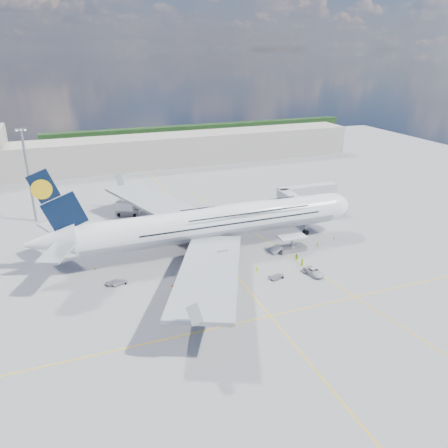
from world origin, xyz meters
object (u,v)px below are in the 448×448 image
object	(u,v)px
dolly_row_c	(206,272)
dolly_back	(119,283)
jet_bridge	(302,195)
service_van	(314,271)
dolly_row_b	(175,301)
crew_wing	(182,292)
airliner	(215,222)
cone_nose	(334,238)
crew_nose	(318,244)
cone_wing_left_inner	(168,232)
cone_tail	(95,268)
cone_wing_left_outer	(161,221)
cone_wing_right_outer	(230,326)
dolly_nose_near	(276,277)
catering_truck_inner	(150,233)
catering_truck_outer	(128,209)
dolly_nose_far	(307,270)
baggage_tug	(230,289)
cone_wing_right_inner	(172,286)
cargo_loader	(291,246)
crew_loader	(297,257)
crew_tug	(257,270)
dolly_row_a	(113,283)
light_mast	(29,175)
crew_van	(302,262)

from	to	relation	value
dolly_row_c	dolly_back	bearing A→B (deg)	-170.77
jet_bridge	service_van	xyz separation A→B (m)	(-14.19, -30.29, -6.14)
dolly_row_b	crew_wing	bearing A→B (deg)	55.88
airliner	cone_nose	xyz separation A→B (m)	(30.07, -4.79, -6.59)
crew_nose	cone_wing_left_inner	bearing A→B (deg)	140.33
crew_nose	cone_tail	world-z (taller)	crew_nose
airliner	dolly_back	size ratio (longest dim) A/B	23.97
dolly_row_b	crew_wing	distance (m)	2.43
dolly_row_c	crew_nose	world-z (taller)	crew_nose
dolly_row_c	cone_wing_left_outer	bearing A→B (deg)	108.51
cone_wing_left_outer	cone_wing_right_outer	xyz separation A→B (m)	(-0.13, -52.83, 0.03)
crew_nose	crew_wing	size ratio (longest dim) A/B	0.84
dolly_nose_near	catering_truck_inner	bearing A→B (deg)	103.07
jet_bridge	cone_tail	distance (m)	58.81
dolly_row_b	cone_wing_right_outer	world-z (taller)	cone_wing_right_outer
dolly_back	catering_truck_outer	bearing A→B (deg)	62.12
dolly_nose_far	dolly_nose_near	world-z (taller)	dolly_nose_near
dolly_back	baggage_tug	distance (m)	22.66
service_van	catering_truck_inner	bearing A→B (deg)	127.77
dolly_nose_far	cone_nose	xyz separation A→B (m)	(15.41, 12.96, -0.02)
cone_wing_left_outer	cone_wing_right_outer	distance (m)	52.83
airliner	cone_wing_right_inner	world-z (taller)	airliner
catering_truck_inner	cone_wing_left_inner	distance (m)	5.92
cargo_loader	cone_wing_left_inner	size ratio (longest dim) A/B	15.90
crew_loader	cone_wing_left_inner	size ratio (longest dim) A/B	3.76
dolly_nose_far	baggage_tug	size ratio (longest dim) A/B	0.86
crew_nose	baggage_tug	bearing A→B (deg)	-161.07
crew_wing	crew_tug	distance (m)	17.93
cone_wing_left_outer	cone_wing_right_outer	bearing A→B (deg)	-90.14
dolly_row_b	dolly_row_c	distance (m)	12.80
crew_nose	crew_tug	world-z (taller)	crew_nose
cone_wing_right_outer	jet_bridge	bearing A→B (deg)	47.86
catering_truck_outer	crew_wing	xyz separation A→B (m)	(2.40, -48.30, -0.96)
dolly_row_a	service_van	size ratio (longest dim) A/B	0.63
airliner	cone_wing_left_outer	xyz separation A→B (m)	(-8.02, 22.10, -6.61)
jet_bridge	dolly_row_c	size ratio (longest dim) A/B	5.88
airliner	cone_wing_right_inner	bearing A→B (deg)	-135.47
dolly_back	crew_tug	bearing A→B (deg)	-27.09
light_mast	cone_wing_right_inner	world-z (taller)	light_mast
dolly_row_a	catering_truck_inner	world-z (taller)	catering_truck_inner
airliner	crew_van	distance (m)	22.00
crew_nose	cone_wing_left_outer	size ratio (longest dim) A/B	3.09
dolly_row_c	catering_truck_outer	distance (m)	41.98
cargo_loader	crew_tug	world-z (taller)	cargo_loader
crew_tug	cone_wing_left_outer	size ratio (longest dim) A/B	2.92
baggage_tug	dolly_row_c	bearing A→B (deg)	106.03
service_van	cone_wing_right_outer	world-z (taller)	service_van
dolly_row_b	cone_wing_left_inner	bearing A→B (deg)	95.72
dolly_nose_far	crew_wing	world-z (taller)	crew_wing
cone_wing_left_outer	cone_wing_right_inner	bearing A→B (deg)	-99.40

